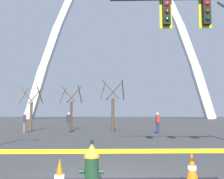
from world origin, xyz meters
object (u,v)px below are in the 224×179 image
monument_arch (118,40)px  pedestrian_walking_left (158,123)px  pedestrian_standing_center (69,122)px  traffic_cone_mid_sidewalk (192,171)px  fire_hydrant (92,169)px  pedestrian_walking_right (25,122)px

monument_arch → pedestrian_walking_left: size_ratio=34.14×
pedestrian_walking_left → pedestrian_standing_center: same height
traffic_cone_mid_sidewalk → pedestrian_walking_left: bearing=84.0°
fire_hydrant → pedestrian_walking_left: pedestrian_walking_left is taller
fire_hydrant → pedestrian_standing_center: 15.39m
fire_hydrant → pedestrian_walking_left: bearing=76.4°
fire_hydrant → pedestrian_standing_center: bearing=103.3°
pedestrian_walking_right → traffic_cone_mid_sidewalk: bearing=-58.1°
monument_arch → pedestrian_standing_center: bearing=-94.3°
traffic_cone_mid_sidewalk → pedestrian_walking_right: bearing=121.9°
fire_hydrant → monument_arch: bearing=89.7°
pedestrian_walking_left → pedestrian_walking_right: (-10.43, 0.84, 0.00)m
monument_arch → pedestrian_walking_left: 56.54m
fire_hydrant → pedestrian_standing_center: (-3.53, 14.97, 0.35)m
fire_hydrant → pedestrian_walking_right: 16.46m
fire_hydrant → pedestrian_standing_center: pedestrian_standing_center is taller
fire_hydrant → pedestrian_walking_right: bearing=115.3°
fire_hydrant → monument_arch: monument_arch is taller
traffic_cone_mid_sidewalk → pedestrian_walking_right: size_ratio=0.46×
pedestrian_standing_center → traffic_cone_mid_sidewalk: bearing=-69.4°
monument_arch → pedestrian_walking_right: 56.17m
pedestrian_walking_right → monument_arch: bearing=81.8°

